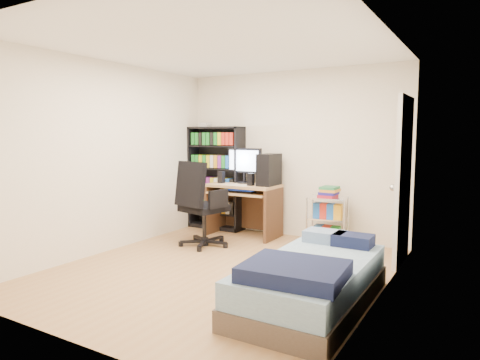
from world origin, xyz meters
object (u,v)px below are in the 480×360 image
Objects in this scene: bed at (311,281)px; computer_desk at (251,189)px; media_shelf at (216,177)px; office_chair at (202,219)px.

computer_desk is at bearing 130.28° from bed.
media_shelf reaches higher than bed.
office_chair is at bearing -108.45° from computer_desk.
media_shelf is 3.48m from bed.
media_shelf is 1.30× the size of computer_desk.
bed is at bearing -41.80° from media_shelf.
bed is (1.79, -2.11, -0.49)m from computer_desk.
computer_desk reaches higher than office_chair.
media_shelf reaches higher than office_chair.
office_chair is at bearing -66.45° from media_shelf.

